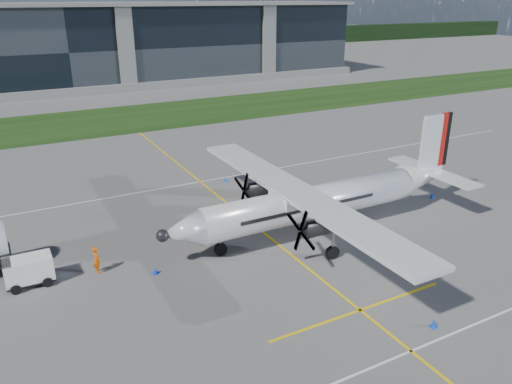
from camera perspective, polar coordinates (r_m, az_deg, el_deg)
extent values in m
plane|color=#62605D|center=(67.83, -15.86, 6.40)|extent=(400.00, 400.00, 0.00)
cube|color=black|center=(75.46, -17.27, 7.74)|extent=(400.00, 18.00, 0.04)
cube|color=black|center=(105.61, -21.46, 15.06)|extent=(120.00, 20.00, 15.00)
cube|color=black|center=(165.46, -24.24, 14.92)|extent=(400.00, 6.00, 6.00)
cube|color=yellow|center=(41.61, -2.22, -2.19)|extent=(0.20, 70.00, 0.01)
imported|color=#F25907|center=(33.83, -17.78, -7.17)|extent=(0.80, 0.98, 2.12)
cone|color=blue|center=(46.84, 19.50, -0.36)|extent=(0.36, 0.36, 0.50)
cone|color=blue|center=(48.17, -3.52, 1.47)|extent=(0.36, 0.36, 0.50)
cone|color=blue|center=(29.42, 19.67, -13.94)|extent=(0.36, 0.36, 0.50)
cone|color=blue|center=(33.13, -11.44, -8.75)|extent=(0.36, 0.36, 0.50)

